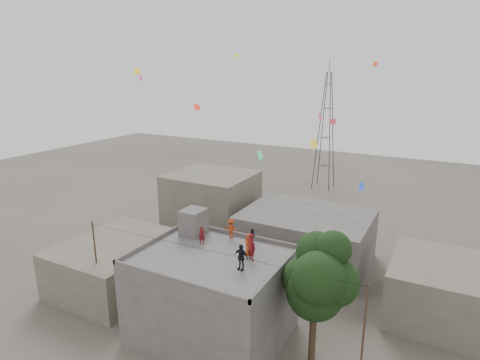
{
  "coord_description": "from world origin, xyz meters",
  "views": [
    {
      "loc": [
        13.44,
        -20.97,
        18.37
      ],
      "look_at": [
        1.49,
        1.4,
        11.35
      ],
      "focal_mm": 30.0,
      "sensor_mm": 36.0,
      "label": 1
    }
  ],
  "objects_px": {
    "tree": "(319,278)",
    "person_red_adult": "(252,247)",
    "person_dark_adult": "(241,257)",
    "transmission_tower": "(326,131)",
    "stair_head_box": "(193,222)"
  },
  "relations": [
    {
      "from": "transmission_tower",
      "to": "person_red_adult",
      "type": "bearing_deg",
      "value": -80.38
    },
    {
      "from": "person_dark_adult",
      "to": "tree",
      "type": "bearing_deg",
      "value": 20.94
    },
    {
      "from": "transmission_tower",
      "to": "person_dark_adult",
      "type": "relative_size",
      "value": 11.54
    },
    {
      "from": "tree",
      "to": "person_dark_adult",
      "type": "distance_m",
      "value": 4.96
    },
    {
      "from": "tree",
      "to": "transmission_tower",
      "type": "bearing_deg",
      "value": 106.09
    },
    {
      "from": "person_red_adult",
      "to": "person_dark_adult",
      "type": "xyz_separation_m",
      "value": [
        0.02,
        -1.55,
        -0.07
      ]
    },
    {
      "from": "transmission_tower",
      "to": "person_dark_adult",
      "type": "xyz_separation_m",
      "value": [
        6.65,
        -40.67,
        -2.1
      ]
    },
    {
      "from": "person_red_adult",
      "to": "stair_head_box",
      "type": "bearing_deg",
      "value": 11.19
    },
    {
      "from": "person_red_adult",
      "to": "person_dark_adult",
      "type": "bearing_deg",
      "value": 118.45
    },
    {
      "from": "stair_head_box",
      "to": "person_dark_adult",
      "type": "height_order",
      "value": "stair_head_box"
    },
    {
      "from": "person_dark_adult",
      "to": "transmission_tower",
      "type": "bearing_deg",
      "value": 105.23
    },
    {
      "from": "person_red_adult",
      "to": "person_dark_adult",
      "type": "distance_m",
      "value": 1.55
    },
    {
      "from": "tree",
      "to": "person_red_adult",
      "type": "distance_m",
      "value": 4.83
    },
    {
      "from": "person_red_adult",
      "to": "tree",
      "type": "bearing_deg",
      "value": -155.81
    },
    {
      "from": "transmission_tower",
      "to": "person_red_adult",
      "type": "height_order",
      "value": "transmission_tower"
    }
  ]
}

